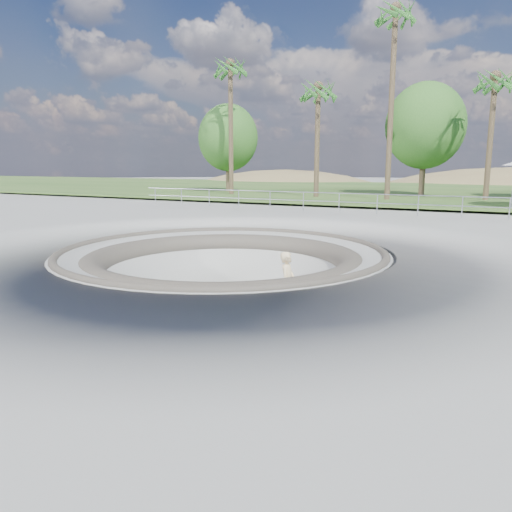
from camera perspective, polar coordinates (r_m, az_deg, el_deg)
name	(u,v)px	position (r m, az deg, el deg)	size (l,w,h in m)	color
ground	(223,251)	(15.74, -3.81, 0.62)	(180.00, 180.00, 0.00)	gray
skate_bowl	(224,307)	(16.15, -3.73, -5.78)	(14.00, 14.00, 4.10)	gray
grass_strip	(412,191)	(48.06, 17.40, 7.12)	(180.00, 36.00, 0.12)	#2F5321
distant_hills	(469,238)	(71.30, 23.20, 1.86)	(103.20, 45.00, 28.60)	brown
safety_railing	(339,202)	(26.62, 9.48, 6.07)	(25.00, 0.06, 1.03)	#969A9E
skateboard	(287,313)	(15.42, 3.57, -6.57)	(0.89, 0.37, 0.09)	olive
skater	(287,283)	(15.17, 3.61, -3.06)	(0.70, 0.46, 1.91)	beige
palm_a	(230,72)	(40.86, -2.95, 20.30)	(2.60, 2.60, 10.88)	brown
palm_b	(318,93)	(37.52, 7.13, 18.00)	(2.60, 2.60, 8.71)	brown
palm_c	(395,21)	(36.38, 15.63, 24.41)	(2.60, 2.60, 13.10)	brown
palm_d	(495,83)	(37.54, 25.64, 17.35)	(2.60, 2.60, 8.90)	brown
bushy_tree_left	(228,138)	(44.09, -3.22, 13.33)	(5.23, 4.76, 7.55)	brown
bushy_tree_mid	(425,126)	(40.90, 18.77, 13.90)	(5.93, 5.39, 8.55)	brown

